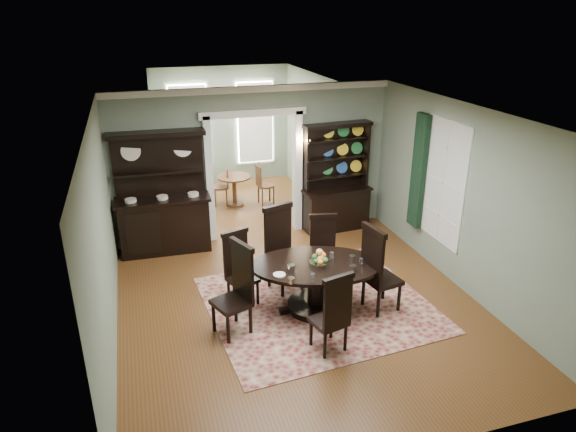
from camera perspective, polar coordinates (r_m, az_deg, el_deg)
name	(u,v)px	position (r m, az deg, el deg)	size (l,w,h in m)	color
room	(301,213)	(7.46, 1.44, 0.30)	(5.51, 6.01, 3.01)	brown
parlor	(229,134)	(12.58, -6.53, 9.06)	(3.51, 3.50, 3.01)	brown
doorway_trim	(254,157)	(10.15, -3.83, 6.52)	(2.08, 0.25, 2.57)	silver
right_window	(431,177)	(9.33, 15.62, 4.19)	(0.15, 1.47, 2.12)	white
wall_sconce	(302,142)	(10.19, 1.59, 8.21)	(0.27, 0.21, 0.21)	#C38834
rug	(318,304)	(8.24, 3.32, -9.72)	(3.33, 3.02, 0.01)	maroon
dining_table	(316,278)	(7.86, 3.13, -6.87)	(2.22, 2.22, 0.78)	black
centerpiece	(318,261)	(7.70, 3.40, -4.97)	(1.40, 0.90, 0.23)	white
chair_far_left	(239,265)	(8.06, -5.50, -5.47)	(0.56, 0.54, 1.20)	black
chair_far_mid	(281,245)	(8.40, -0.75, -3.24)	(0.66, 0.64, 1.43)	black
chair_far_right	(323,248)	(8.56, 3.93, -3.57)	(0.52, 0.51, 1.22)	black
chair_end_left	(238,286)	(7.32, -5.62, -7.76)	(0.63, 0.65, 1.37)	black
chair_end_right	(377,267)	(7.84, 9.84, -5.65)	(0.58, 0.60, 1.41)	black
chair_near	(334,312)	(6.90, 5.09, -10.57)	(0.54, 0.52, 1.22)	black
sideboard	(164,211)	(9.92, -13.67, 0.57)	(1.76, 0.67, 2.30)	black
welsh_dresser	(336,192)	(10.66, 5.34, 2.70)	(1.47, 0.64, 2.23)	black
parlor_table	(234,186)	(12.07, -5.99, 3.30)	(0.77, 0.77, 0.71)	#572F19
parlor_chair_left	(223,185)	(12.11, -7.21, 3.44)	(0.40, 0.39, 0.91)	#572F19
parlor_chair_right	(263,184)	(12.05, -2.78, 3.61)	(0.41, 0.40, 0.96)	#572F19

